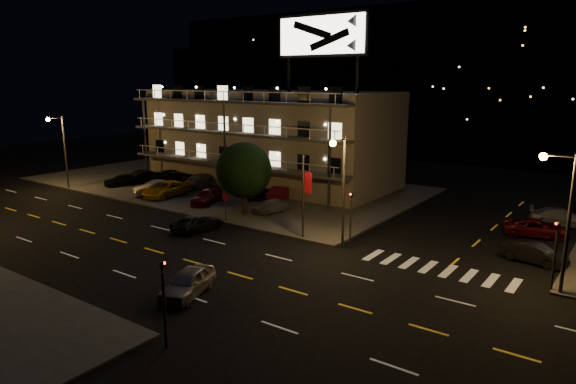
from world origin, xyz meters
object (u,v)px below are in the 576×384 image
Objects in this scene: tree at (244,172)px; lot_car_4 at (271,206)px; lot_car_7 at (202,180)px; road_car_east at (188,282)px; side_car_0 at (533,253)px; road_car_west at (198,223)px; lot_car_2 at (167,189)px.

tree is 3.96m from lot_car_4.
road_car_east is at bearing 120.93° from lot_car_7.
lot_car_7 is at bearing 93.66° from side_car_0.
tree is 1.77× the size of lot_car_4.
lot_car_4 is 0.82× the size of road_car_west.
road_car_east is (20.05, -21.27, -0.15)m from lot_car_7.
lot_car_2 reaches higher than side_car_0.
lot_car_2 is 12.59m from lot_car_4.
lot_car_4 reaches higher than road_car_west.
tree reaches higher than side_car_0.
lot_car_4 is 0.83× the size of road_car_east.
tree reaches higher than road_car_west.
side_car_0 is (34.11, 1.27, -0.23)m from lot_car_2.
lot_car_7 is (-11.50, 6.36, -3.04)m from tree.
side_car_0 is at bearing 160.35° from lot_car_7.
road_car_east is (-14.66, -16.84, 0.06)m from side_car_0.
lot_car_2 is at bearing 103.06° from side_car_0.
lot_car_7 is at bearing 115.76° from road_car_east.
lot_car_2 is 1.24× the size of road_car_west.
lot_car_4 is 0.71× the size of lot_car_7.
tree is 6.57m from road_car_west.
lot_car_4 is 0.87× the size of side_car_0.
lot_car_4 is 21.57m from side_car_0.
lot_car_2 is at bearing -161.65° from lot_car_4.
road_car_west is at bearing 115.39° from road_car_east.
lot_car_2 is (-10.90, 0.66, -3.02)m from tree.
tree is 1.44× the size of road_car_west.
lot_car_2 reaches higher than road_car_west.
lot_car_2 is 1.33× the size of side_car_0.
lot_car_2 reaches higher than lot_car_4.
side_car_0 is at bearing -156.11° from road_car_west.
road_car_east is 0.99× the size of road_car_west.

